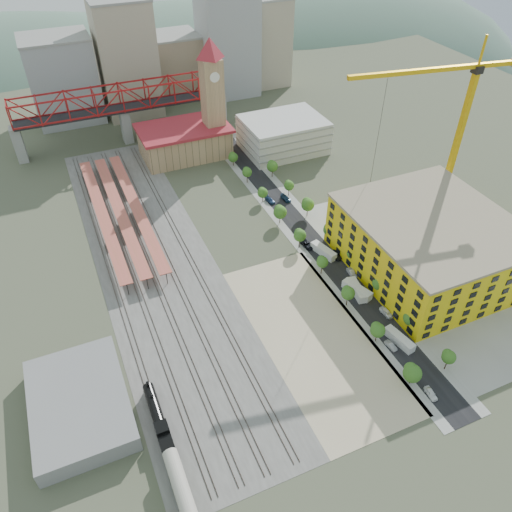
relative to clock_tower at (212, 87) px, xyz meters
name	(u,v)px	position (x,y,z in m)	size (l,w,h in m)	color
ground	(277,264)	(-8.00, -79.99, -28.70)	(400.00, 400.00, 0.00)	#474C38
ballast_strip	(154,260)	(-44.00, -62.49, -28.67)	(36.00, 165.00, 0.06)	#605E59
dirt_lot	(313,335)	(-12.00, -111.49, -28.67)	(28.00, 67.00, 0.06)	tan
street_asphalt	(300,227)	(8.00, -64.99, -28.67)	(12.00, 170.00, 0.06)	black
sidewalk_west	(286,231)	(2.50, -64.99, -28.68)	(3.00, 170.00, 0.04)	gray
sidewalk_east	(314,223)	(13.50, -64.99, -28.68)	(3.00, 170.00, 0.04)	gray
construction_pad	(430,264)	(37.00, -99.99, -28.67)	(50.00, 90.00, 0.06)	gray
rail_tracks	(149,262)	(-45.80, -62.49, -28.55)	(26.56, 160.00, 0.18)	#382B23
platform_canopies	(119,210)	(-49.00, -34.99, -24.70)	(16.00, 80.00, 4.12)	#C8534D
station_hall	(185,141)	(-13.00, 2.01, -22.03)	(38.00, 24.00, 13.10)	tan
clock_tower	(212,87)	(0.00, 0.00, 0.00)	(12.00, 12.00, 52.00)	tan
parking_garage	(283,135)	(28.00, -9.99, -21.70)	(34.00, 26.00, 14.00)	silver
truss_bridge	(122,101)	(-33.00, 25.01, -9.83)	(94.00, 9.60, 25.60)	gray
construction_building	(429,244)	(34.00, -99.99, -19.29)	(44.60, 50.60, 18.80)	gold
warehouse	(80,404)	(-74.00, -109.99, -26.20)	(22.00, 32.00, 5.00)	gray
street_trees	(313,243)	(8.00, -74.99, -28.70)	(15.40, 124.40, 8.00)	#35601C
skyline	(170,56)	(-0.53, 62.32, -5.89)	(133.00, 46.00, 60.00)	#9EA0A3
distant_hills	(188,135)	(37.28, 180.01, -108.23)	(647.00, 264.00, 227.00)	#4C6B59
locomotive	(159,419)	(-58.00, -121.21, -26.58)	(2.95, 22.72, 5.68)	black
coach	(183,496)	(-58.00, -140.79, -25.53)	(3.26, 18.94, 5.94)	#283D21
tower_crane	(455,113)	(56.23, -75.16, 9.26)	(57.16, 11.44, 61.51)	gold
site_trailer_a	(399,339)	(8.00, -122.94, -27.42)	(2.46, 9.36, 2.56)	silver
site_trailer_b	(357,290)	(8.00, -101.84, -27.40)	(2.49, 9.45, 2.59)	silver
site_trailer_c	(357,290)	(8.00, -101.88, -27.36)	(2.57, 9.75, 2.67)	silver
site_trailer_d	(324,251)	(8.00, -81.67, -27.35)	(2.58, 9.80, 2.68)	silver
car_0	(431,394)	(5.00, -139.99, -27.96)	(1.74, 4.33, 1.47)	white
car_1	(391,346)	(5.00, -123.46, -28.04)	(1.38, 3.96, 1.31)	#9D9EA3
car_2	(307,245)	(5.00, -75.85, -27.91)	(2.61, 5.65, 1.57)	black
car_3	(270,200)	(5.00, -46.30, -27.96)	(2.06, 5.06, 1.47)	navy
car_4	(386,312)	(11.00, -112.79, -27.90)	(1.89, 4.69, 1.60)	white
car_5	(352,273)	(11.00, -94.23, -27.91)	(1.67, 4.78, 1.57)	#B0AFB5
car_6	(336,255)	(11.00, -84.56, -27.97)	(2.42, 5.24, 1.46)	black
car_7	(286,198)	(11.00, -47.50, -27.93)	(2.16, 5.31, 1.54)	navy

